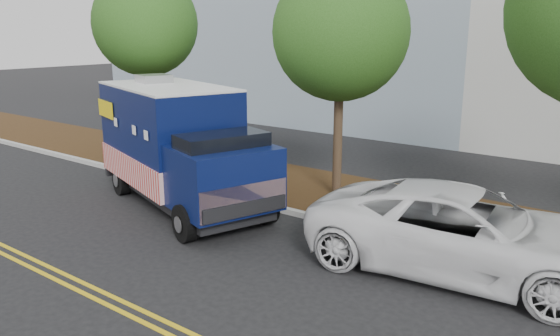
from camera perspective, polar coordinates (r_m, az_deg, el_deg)
The scene contains 10 objects.
ground at distance 14.58m, azimuth -5.85°, elevation -5.36°, with size 120.00×120.00×0.00m, color black.
curb at distance 15.54m, azimuth -2.33°, elevation -3.74°, with size 120.00×0.18×0.15m, color #9E9E99.
mulch_strip at distance 17.14m, azimuth 2.15°, elevation -2.01°, with size 120.00×4.00×0.15m, color #32200E.
centerline_near at distance 11.98m, azimuth -20.78°, elevation -10.72°, with size 120.00×0.10×0.01m, color gold.
centerline_far at distance 11.87m, azimuth -21.81°, elevation -11.07°, with size 120.00×0.10×0.01m, color gold.
tree_a at distance 20.52m, azimuth -13.89°, elevation 14.38°, with size 3.69×3.69×6.92m.
tree_b at distance 15.44m, azimuth 6.35°, elevation 13.88°, with size 3.78×3.78×6.70m.
sign_post at distance 18.92m, azimuth -13.96°, elevation 2.64°, with size 0.06×0.06×2.40m, color #473828.
food_truck at distance 15.67m, azimuth -10.56°, elevation 2.03°, with size 7.19×4.48×3.58m.
white_car at distance 11.80m, azimuth 18.67°, elevation -6.33°, with size 2.92×6.33×1.76m, color white.
Camera 1 is at (9.45, -9.97, 4.88)m, focal length 35.00 mm.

